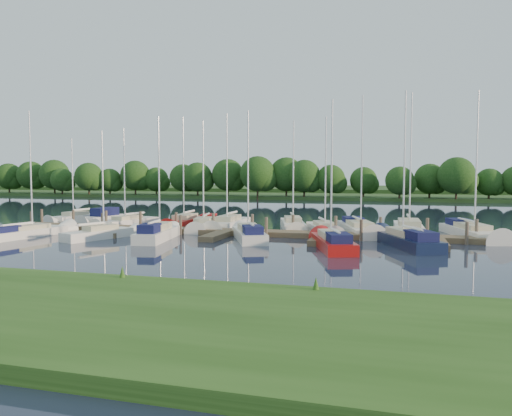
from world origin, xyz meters
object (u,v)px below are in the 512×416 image
(dock, at_px, (225,233))
(motorboat, at_px, (104,219))
(sailboat_s_2, at_px, (158,235))
(sailboat_n_5, at_px, (228,225))
(sailboat_n_0, at_px, (75,219))

(dock, distance_m, motorboat, 16.74)
(motorboat, bearing_deg, sailboat_s_2, 146.91)
(sailboat_n_5, height_order, sailboat_s_2, sailboat_n_5)
(motorboat, bearing_deg, sailboat_n_0, 10.63)
(sailboat_n_0, bearing_deg, sailboat_n_5, -177.57)
(dock, distance_m, sailboat_n_5, 4.89)
(motorboat, relative_size, sailboat_n_5, 0.56)
(motorboat, relative_size, sailboat_s_2, 0.62)
(sailboat_n_5, bearing_deg, dock, 105.50)
(sailboat_n_0, relative_size, motorboat, 1.49)
(sailboat_n_0, distance_m, motorboat, 3.29)
(sailboat_n_0, distance_m, sailboat_s_2, 18.09)
(dock, height_order, motorboat, motorboat)
(dock, bearing_deg, sailboat_n_0, 160.49)
(sailboat_n_5, bearing_deg, sailboat_s_2, 72.84)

